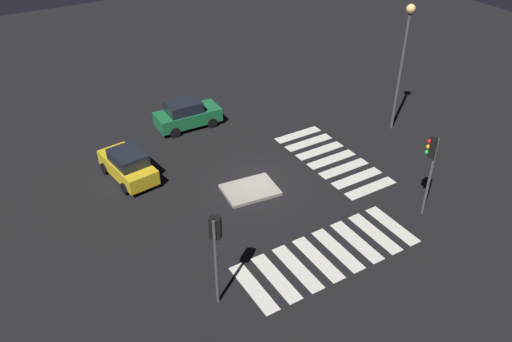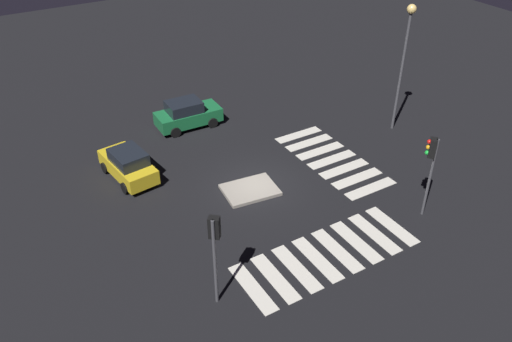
{
  "view_description": "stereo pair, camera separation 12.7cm",
  "coord_description": "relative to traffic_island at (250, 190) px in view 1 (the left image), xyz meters",
  "views": [
    {
      "loc": [
        -12.09,
        -19.86,
        16.55
      ],
      "look_at": [
        0.0,
        0.0,
        1.0
      ],
      "focal_mm": 36.34,
      "sensor_mm": 36.0,
      "label": 1
    },
    {
      "loc": [
        -11.98,
        -19.92,
        16.55
      ],
      "look_at": [
        0.0,
        0.0,
        1.0
      ],
      "focal_mm": 36.34,
      "sensor_mm": 36.0,
      "label": 2
    }
  ],
  "objects": [
    {
      "name": "traffic_island",
      "position": [
        0.0,
        0.0,
        0.0
      ],
      "size": [
        3.1,
        2.47,
        0.18
      ],
      "color": "gray",
      "rests_on": "ground"
    },
    {
      "name": "ground_plane",
      "position": [
        0.53,
        0.25,
        -0.09
      ],
      "size": [
        80.0,
        80.0,
        0.0
      ],
      "primitive_type": "plane",
      "color": "black"
    },
    {
      "name": "crosswalk_near",
      "position": [
        0.53,
        -6.16,
        -0.08
      ],
      "size": [
        8.75,
        3.2,
        0.02
      ],
      "color": "silver",
      "rests_on": "ground"
    },
    {
      "name": "traffic_light_east",
      "position": [
        6.45,
        -6.12,
        3.24
      ],
      "size": [
        0.54,
        0.53,
        4.4
      ],
      "rotation": [
        0.0,
        0.0,
        2.32
      ],
      "color": "#47474C",
      "rests_on": "ground"
    },
    {
      "name": "street_lamp",
      "position": [
        11.59,
        1.3,
        5.37
      ],
      "size": [
        0.56,
        0.56,
        8.06
      ],
      "color": "#47474C",
      "rests_on": "ground"
    },
    {
      "name": "crosswalk_side",
      "position": [
        5.79,
        0.25,
        -0.08
      ],
      "size": [
        3.2,
        7.6,
        0.02
      ],
      "color": "silver",
      "rests_on": "ground"
    },
    {
      "name": "car_yellow",
      "position": [
        -5.13,
        4.63,
        0.79
      ],
      "size": [
        2.33,
        4.27,
        1.79
      ],
      "rotation": [
        0.0,
        0.0,
        1.7
      ],
      "color": "gold",
      "rests_on": "ground"
    },
    {
      "name": "traffic_light_south",
      "position": [
        -5.03,
        -5.91,
        3.19
      ],
      "size": [
        0.54,
        0.53,
        4.32
      ],
      "rotation": [
        0.0,
        0.0,
        0.84
      ],
      "color": "#47474C",
      "rests_on": "ground"
    },
    {
      "name": "car_green",
      "position": [
        0.2,
        8.37,
        0.82
      ],
      "size": [
        4.31,
        2.1,
        1.85
      ],
      "rotation": [
        0.0,
        0.0,
        -0.03
      ],
      "color": "#196B38",
      "rests_on": "ground"
    }
  ]
}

